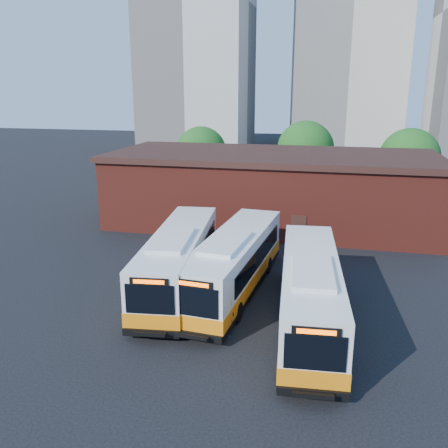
% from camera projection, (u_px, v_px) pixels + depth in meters
% --- Properties ---
extents(ground, '(220.00, 220.00, 0.00)m').
position_uv_depth(ground, '(218.00, 323.00, 24.86)').
color(ground, black).
extents(bus_midwest, '(4.38, 13.93, 3.74)m').
position_uv_depth(bus_midwest, '(179.00, 262.00, 28.79)').
color(bus_midwest, silver).
rests_on(bus_midwest, ground).
extents(bus_mideast, '(3.85, 13.83, 3.72)m').
position_uv_depth(bus_mideast, '(234.00, 265.00, 28.27)').
color(bus_mideast, silver).
rests_on(bus_mideast, ground).
extents(bus_east, '(3.93, 13.78, 3.71)m').
position_uv_depth(bus_east, '(310.00, 295.00, 24.21)').
color(bus_east, silver).
rests_on(bus_east, ground).
extents(transit_worker, '(0.48, 0.71, 1.91)m').
position_uv_depth(transit_worker, '(229.00, 317.00, 23.40)').
color(transit_worker, '#111A33').
rests_on(transit_worker, ground).
extents(depot_building, '(28.60, 12.60, 6.40)m').
position_uv_depth(depot_building, '(271.00, 188.00, 42.68)').
color(depot_building, maroon).
rests_on(depot_building, ground).
extents(tree_west, '(6.00, 6.00, 7.65)m').
position_uv_depth(tree_west, '(201.00, 152.00, 55.74)').
color(tree_west, '#382314').
rests_on(tree_west, ground).
extents(tree_mid, '(6.56, 6.56, 8.36)m').
position_uv_depth(tree_mid, '(305.00, 149.00, 54.84)').
color(tree_mid, '#382314').
rests_on(tree_mid, ground).
extents(tree_east, '(6.24, 6.24, 7.96)m').
position_uv_depth(tree_east, '(409.00, 158.00, 49.66)').
color(tree_east, '#382314').
rests_on(tree_east, ground).
extents(tower_left, '(20.00, 18.00, 56.20)m').
position_uv_depth(tower_left, '(197.00, 1.00, 89.46)').
color(tower_left, '#BCB7AD').
rests_on(tower_left, ground).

